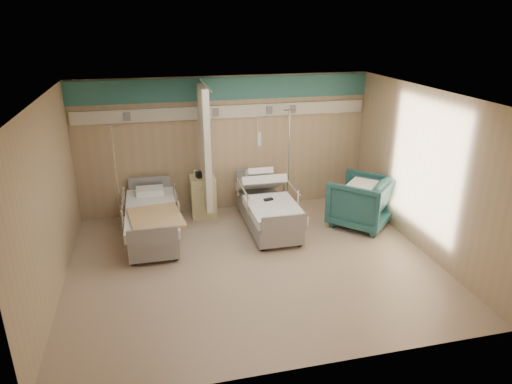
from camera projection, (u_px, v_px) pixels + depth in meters
ground at (253, 264)px, 7.64m from camera, size 6.00×5.00×0.00m
room_walls at (247, 153)px, 7.20m from camera, size 6.04×5.04×2.82m
bed_right at (268, 213)px, 8.84m from camera, size 1.00×2.16×0.63m
bed_left at (152, 224)px, 8.36m from camera, size 1.00×2.16×0.63m
bedside_cabinet at (203, 196)px, 9.37m from camera, size 0.50×0.48×0.85m
visitor_armchair at (360, 202)px, 8.92m from camera, size 1.51×1.51×0.99m
waffle_blanket at (365, 177)px, 8.69m from camera, size 0.86×0.86×0.07m
iv_stand_right at (287, 188)px, 9.77m from camera, size 0.38×0.38×2.13m
iv_stand_left at (120, 207)px, 8.87m from camera, size 0.36×0.36×2.02m
call_remote at (268, 199)px, 8.60m from camera, size 0.19×0.12×0.04m
tan_blanket at (156, 217)px, 7.84m from camera, size 1.00×1.19×0.04m
toiletry_bag at (201, 174)px, 9.16m from camera, size 0.24×0.18×0.12m
white_cup at (196, 173)px, 9.24m from camera, size 0.11×0.11×0.12m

